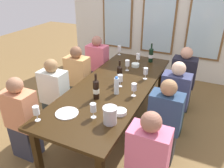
# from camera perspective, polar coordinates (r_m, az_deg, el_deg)

# --- Properties ---
(ground_plane) EXTENTS (12.00, 12.00, 0.00)m
(ground_plane) POSITION_cam_1_polar(r_m,az_deg,el_deg) (3.56, 0.50, -10.93)
(ground_plane) COLOR brown
(back_wall_with_windows) EXTENTS (4.18, 0.10, 2.90)m
(back_wall_with_windows) POSITION_cam_1_polar(r_m,az_deg,el_deg) (5.05, 12.06, 18.05)
(back_wall_with_windows) COLOR silver
(back_wall_with_windows) RESTS_ON ground
(dining_table) EXTENTS (0.98, 2.58, 0.74)m
(dining_table) POSITION_cam_1_polar(r_m,az_deg,el_deg) (3.19, 0.55, -1.29)
(dining_table) COLOR #30200D
(dining_table) RESTS_ON ground
(white_plate_0) EXTENTS (0.26, 0.26, 0.01)m
(white_plate_0) POSITION_cam_1_polar(r_m,az_deg,el_deg) (2.60, -11.31, -7.21)
(white_plate_0) COLOR white
(white_plate_0) RESTS_ON dining_table
(metal_pitcher) EXTENTS (0.16, 0.16, 0.19)m
(metal_pitcher) POSITION_cam_1_polar(r_m,az_deg,el_deg) (2.36, -0.50, -7.87)
(metal_pitcher) COLOR silver
(metal_pitcher) RESTS_ON dining_table
(wine_bottle_0) EXTENTS (0.08, 0.08, 0.33)m
(wine_bottle_0) POSITION_cam_1_polar(r_m,az_deg,el_deg) (3.19, 1.92, 2.56)
(wine_bottle_0) COLOR black
(wine_bottle_0) RESTS_ON dining_table
(wine_bottle_1) EXTENTS (0.08, 0.08, 0.33)m
(wine_bottle_1) POSITION_cam_1_polar(r_m,az_deg,el_deg) (2.78, -4.05, -1.29)
(wine_bottle_1) COLOR black
(wine_bottle_1) RESTS_ON dining_table
(wine_bottle_2) EXTENTS (0.08, 0.08, 0.33)m
(wine_bottle_2) POSITION_cam_1_polar(r_m,az_deg,el_deg) (3.98, 9.81, 7.26)
(wine_bottle_2) COLOR black
(wine_bottle_2) RESTS_ON dining_table
(tasting_bowl_0) EXTENTS (0.15, 0.15, 0.04)m
(tasting_bowl_0) POSITION_cam_1_polar(r_m,az_deg,el_deg) (2.54, 2.09, -7.04)
(tasting_bowl_0) COLOR white
(tasting_bowl_0) RESTS_ON dining_table
(tasting_bowl_1) EXTENTS (0.13, 0.13, 0.05)m
(tasting_bowl_1) POSITION_cam_1_polar(r_m,az_deg,el_deg) (3.78, 5.94, 4.78)
(tasting_bowl_1) COLOR white
(tasting_bowl_1) RESTS_ON dining_table
(water_bottle) EXTENTS (0.06, 0.06, 0.24)m
(water_bottle) POSITION_cam_1_polar(r_m,az_deg,el_deg) (2.89, 1.13, -0.47)
(water_bottle) COLOR white
(water_bottle) RESTS_ON dining_table
(wine_glass_0) EXTENTS (0.07, 0.07, 0.17)m
(wine_glass_0) POSITION_cam_1_polar(r_m,az_deg,el_deg) (3.32, 8.48, 3.11)
(wine_glass_0) COLOR white
(wine_glass_0) RESTS_ON dining_table
(wine_glass_1) EXTENTS (0.07, 0.07, 0.17)m
(wine_glass_1) POSITION_cam_1_polar(r_m,az_deg,el_deg) (3.07, 2.10, 1.44)
(wine_glass_1) COLOR white
(wine_glass_1) RESTS_ON dining_table
(wine_glass_2) EXTENTS (0.07, 0.07, 0.17)m
(wine_glass_2) POSITION_cam_1_polar(r_m,az_deg,el_deg) (2.44, -4.77, -6.13)
(wine_glass_2) COLOR white
(wine_glass_2) RESTS_ON dining_table
(wine_glass_3) EXTENTS (0.07, 0.07, 0.17)m
(wine_glass_3) POSITION_cam_1_polar(r_m,az_deg,el_deg) (2.85, 5.57, -0.92)
(wine_glass_3) COLOR white
(wine_glass_3) RESTS_ON dining_table
(wine_glass_4) EXTENTS (0.07, 0.07, 0.17)m
(wine_glass_4) POSITION_cam_1_polar(r_m,az_deg,el_deg) (3.58, 3.88, 5.16)
(wine_glass_4) COLOR white
(wine_glass_4) RESTS_ON dining_table
(wine_glass_5) EXTENTS (0.07, 0.07, 0.17)m
(wine_glass_5) POSITION_cam_1_polar(r_m,az_deg,el_deg) (3.88, 6.59, 6.79)
(wine_glass_5) COLOR white
(wine_glass_5) RESTS_ON dining_table
(wine_glass_6) EXTENTS (0.07, 0.07, 0.17)m
(wine_glass_6) POSITION_cam_1_polar(r_m,az_deg,el_deg) (4.28, 1.88, 8.89)
(wine_glass_6) COLOR white
(wine_glass_6) RESTS_ON dining_table
(wine_glass_7) EXTENTS (0.07, 0.07, 0.17)m
(wine_glass_7) POSITION_cam_1_polar(r_m,az_deg,el_deg) (2.51, -18.58, -6.50)
(wine_glass_7) COLOR white
(wine_glass_7) RESTS_ON dining_table
(seated_person_0) EXTENTS (0.38, 0.24, 1.11)m
(seated_person_0) POSITION_cam_1_polar(r_m,az_deg,el_deg) (3.83, -8.55, 0.99)
(seated_person_0) COLOR #32322B
(seated_person_0) RESTS_ON ground
(seated_person_1) EXTENTS (0.38, 0.24, 1.11)m
(seated_person_1) POSITION_cam_1_polar(r_m,az_deg,el_deg) (3.33, 15.39, -4.01)
(seated_person_1) COLOR #273933
(seated_person_1) RESTS_ON ground
(seated_person_2) EXTENTS (0.38, 0.24, 1.11)m
(seated_person_2) POSITION_cam_1_polar(r_m,az_deg,el_deg) (3.39, -14.17, -3.18)
(seated_person_2) COLOR #2C3737
(seated_person_2) RESTS_ON ground
(seated_person_3) EXTENTS (0.38, 0.24, 1.11)m
(seated_person_3) POSITION_cam_1_polar(r_m,az_deg,el_deg) (2.83, 13.04, -9.68)
(seated_person_3) COLOR #3A3937
(seated_person_3) RESTS_ON ground
(seated_person_4) EXTENTS (0.38, 0.24, 1.11)m
(seated_person_4) POSITION_cam_1_polar(r_m,az_deg,el_deg) (4.36, -3.67, 4.59)
(seated_person_4) COLOR #252C36
(seated_person_4) RESTS_ON ground
(seated_person_5) EXTENTS (0.38, 0.24, 1.11)m
(seated_person_5) POSITION_cam_1_polar(r_m,az_deg,el_deg) (3.93, 17.31, 0.72)
(seated_person_5) COLOR #2F382D
(seated_person_5) RESTS_ON ground
(seated_person_6) EXTENTS (0.38, 0.24, 1.11)m
(seated_person_6) POSITION_cam_1_polar(r_m,az_deg,el_deg) (3.02, -21.63, -8.58)
(seated_person_6) COLOR #333340
(seated_person_6) RESTS_ON ground
(seated_person_7) EXTENTS (0.38, 0.24, 1.11)m
(seated_person_7) POSITION_cam_1_polar(r_m,az_deg,el_deg) (2.31, 8.86, -19.23)
(seated_person_7) COLOR #313435
(seated_person_7) RESTS_ON ground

